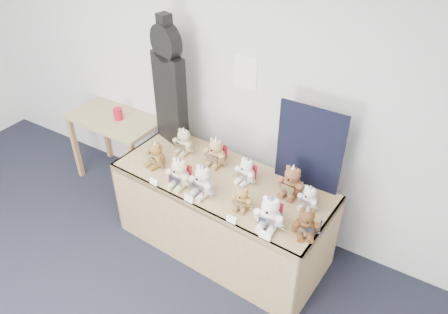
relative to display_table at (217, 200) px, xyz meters
The scene contains 21 objects.
room_shell 1.12m from the display_table, 98.62° to the left, with size 6.00×6.00×6.00m.
display_table is the anchor object (origin of this frame).
side_table 1.55m from the display_table, 166.27° to the left, with size 0.98×0.56×0.80m.
guitar_case 1.12m from the display_table, 153.24° to the left, with size 0.39×0.22×1.22m.
navy_board 0.92m from the display_table, 32.55° to the left, with size 0.55×0.02×0.74m, color black.
red_cup 1.51m from the display_table, 165.46° to the left, with size 0.09×0.09×0.12m, color #AD0B23.
teddy_front_far_left 0.67m from the display_table, behind, with size 0.22×0.20×0.27m.
teddy_front_left 0.42m from the display_table, 148.53° to the right, with size 0.25×0.20×0.30m.
teddy_front_centre 0.33m from the display_table, 104.13° to the right, with size 0.25×0.22×0.31m.
teddy_front_right 0.43m from the display_table, 23.12° to the right, with size 0.20×0.17×0.23m.
teddy_front_far_right 0.69m from the display_table, 19.05° to the right, with size 0.26×0.22×0.31m.
teddy_front_end 0.91m from the display_table, ahead, with size 0.23×0.22×0.28m.
teddy_back_left 0.64m from the display_table, 153.79° to the left, with size 0.22×0.18×0.28m.
teddy_back_centre_left 0.42m from the display_table, 123.34° to the left, with size 0.24×0.20×0.30m.
teddy_back_centre_right 0.37m from the display_table, 43.57° to the left, with size 0.21×0.19×0.26m.
teddy_back_right 0.68m from the display_table, 20.88° to the left, with size 0.25×0.21×0.31m.
teddy_back_end 0.82m from the display_table, 10.30° to the left, with size 0.19×0.17×0.23m.
entry_card_a 0.57m from the display_table, 148.72° to the right, with size 0.08×0.00×0.06m, color white.
entry_card_b 0.37m from the display_table, 104.44° to the right, with size 0.09×0.00×0.06m, color white.
entry_card_c 0.51m from the display_table, 44.07° to the right, with size 0.09×0.00×0.06m, color white.
entry_card_d 0.75m from the display_table, 28.58° to the right, with size 0.09×0.00×0.07m, color white.
Camera 1 is at (2.14, -0.54, 3.14)m, focal length 35.00 mm.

